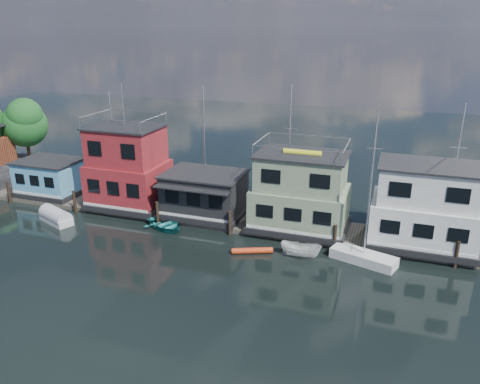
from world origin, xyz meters
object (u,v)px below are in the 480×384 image
at_px(motorboat, 301,250).
at_px(red_kayak, 252,251).
at_px(tarp_runabout, 56,217).
at_px(houseboat_blue, 50,177).
at_px(houseboat_white, 424,207).
at_px(day_sailer, 363,257).
at_px(dinghy_teal, 165,224).
at_px(houseboat_dark, 205,194).
at_px(houseboat_green, 301,193).
at_px(houseboat_red, 128,168).

relative_size(motorboat, red_kayak, 1.00).
height_order(motorboat, tarp_runabout, tarp_runabout).
bearing_deg(houseboat_blue, motorboat, -10.11).
xyz_separation_m(houseboat_white, day_sailer, (-4.08, -4.13, -3.09)).
bearing_deg(dinghy_teal, houseboat_dark, -8.29).
distance_m(houseboat_blue, tarp_runabout, 7.52).
bearing_deg(houseboat_green, houseboat_white, -0.00).
bearing_deg(houseboat_dark, red_kayak, -40.70).
bearing_deg(motorboat, houseboat_dark, 66.56).
height_order(houseboat_blue, houseboat_dark, houseboat_dark).
height_order(houseboat_white, day_sailer, day_sailer).
bearing_deg(dinghy_teal, red_kayak, -77.07).
xyz_separation_m(houseboat_blue, houseboat_green, (26.50, 0.00, 1.34)).
bearing_deg(motorboat, houseboat_blue, 82.21).
relative_size(houseboat_red, tarp_runabout, 2.98).
bearing_deg(day_sailer, motorboat, -152.88).
distance_m(motorboat, dinghy_teal, 12.64).
relative_size(houseboat_dark, red_kayak, 2.26).
bearing_deg(red_kayak, houseboat_green, 42.62).
bearing_deg(houseboat_red, houseboat_blue, -180.00).
xyz_separation_m(houseboat_blue, red_kayak, (23.91, -5.53, -1.97)).
xyz_separation_m(day_sailer, dinghy_teal, (-17.29, 0.65, -0.02)).
bearing_deg(red_kayak, dinghy_teal, 144.63).
distance_m(houseboat_dark, dinghy_teal, 4.65).
xyz_separation_m(motorboat, tarp_runabout, (-22.78, -0.52, -0.07)).
height_order(houseboat_blue, dinghy_teal, houseboat_blue).
distance_m(houseboat_dark, day_sailer, 15.60).
bearing_deg(motorboat, dinghy_teal, 85.75).
distance_m(day_sailer, dinghy_teal, 17.30).
height_order(houseboat_red, houseboat_dark, houseboat_red).
distance_m(houseboat_white, tarp_runabout, 32.20).
bearing_deg(houseboat_green, tarp_runabout, -165.82).
relative_size(houseboat_blue, tarp_runabout, 1.61).
xyz_separation_m(houseboat_green, tarp_runabout, (-21.60, -5.46, -2.99)).
bearing_deg(tarp_runabout, houseboat_blue, 154.44).
xyz_separation_m(houseboat_green, day_sailer, (5.92, -4.13, -3.10)).
bearing_deg(day_sailer, houseboat_red, -172.73).
height_order(houseboat_blue, houseboat_green, houseboat_green).
distance_m(houseboat_red, houseboat_white, 27.01).
bearing_deg(tarp_runabout, dinghy_teal, 33.39).
distance_m(houseboat_green, day_sailer, 7.86).
distance_m(houseboat_red, houseboat_green, 17.01).
height_order(houseboat_green, houseboat_white, houseboat_green).
distance_m(houseboat_green, motorboat, 5.86).
bearing_deg(houseboat_blue, tarp_runabout, -48.05).
distance_m(houseboat_blue, motorboat, 28.17).
bearing_deg(day_sailer, dinghy_teal, -164.64).
relative_size(houseboat_blue, dinghy_teal, 1.56).
relative_size(houseboat_white, tarp_runabout, 2.11).
bearing_deg(houseboat_red, houseboat_green, 0.00).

